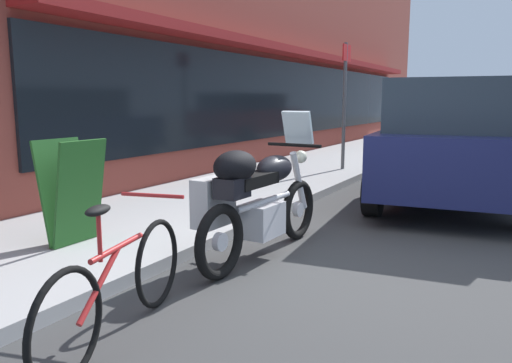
# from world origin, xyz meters

# --- Properties ---
(ground_plane) EXTENTS (80.00, 80.00, 0.00)m
(ground_plane) POSITION_xyz_m (0.00, 0.00, 0.00)
(ground_plane) COLOR #383838
(storefront_building) EXTENTS (24.78, 0.90, 6.16)m
(storefront_building) POSITION_xyz_m (8.39, 4.12, 3.02)
(storefront_building) COLOR brown
(storefront_building) RESTS_ON ground_plane
(sidewalk_curb) EXTENTS (30.00, 2.59, 0.12)m
(sidewalk_curb) POSITION_xyz_m (9.00, 2.67, 0.06)
(sidewalk_curb) COLOR #9F9F9F
(sidewalk_curb) RESTS_ON ground_plane
(touring_motorcycle) EXTENTS (2.14, 0.73, 1.41)m
(touring_motorcycle) POSITION_xyz_m (-0.07, 0.84, 0.61)
(touring_motorcycle) COLOR black
(touring_motorcycle) RESTS_ON ground_plane
(parked_bicycle) EXTENTS (1.70, 0.58, 0.92)m
(parked_bicycle) POSITION_xyz_m (-1.90, 0.81, 0.36)
(parked_bicycle) COLOR black
(parked_bicycle) RESTS_ON ground_plane
(parked_minivan) EXTENTS (5.03, 2.46, 1.78)m
(parked_minivan) POSITION_xyz_m (3.90, -0.43, 0.94)
(parked_minivan) COLOR #191E4C
(parked_minivan) RESTS_ON ground_plane
(sandwich_board_sign) EXTENTS (0.55, 0.43, 1.02)m
(sandwich_board_sign) POSITION_xyz_m (-0.79, 2.47, 0.64)
(sandwich_board_sign) COLOR #1E511E
(sandwich_board_sign) RESTS_ON sidewalk_curb
(parking_sign_pole) EXTENTS (0.44, 0.07, 2.52)m
(parking_sign_pole) POSITION_xyz_m (5.63, 1.91, 1.61)
(parking_sign_pole) COLOR #59595B
(parking_sign_pole) RESTS_ON sidewalk_curb
(parked_car_down_block) EXTENTS (5.04, 2.35, 1.75)m
(parked_car_down_block) POSITION_xyz_m (11.88, 0.06, 0.93)
(parked_car_down_block) COLOR maroon
(parked_car_down_block) RESTS_ON ground_plane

